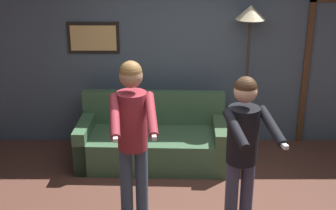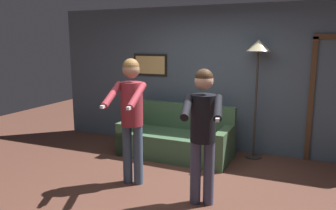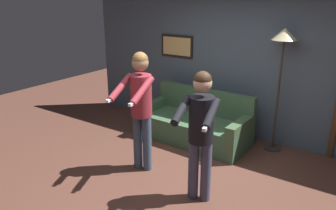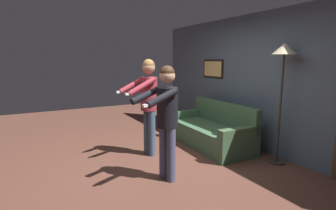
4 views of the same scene
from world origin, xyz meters
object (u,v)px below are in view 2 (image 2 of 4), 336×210
couch (177,140)px  person_standing_left (131,109)px  torchiere_lamp (258,57)px  person_standing_right (203,125)px

couch → person_standing_left: bearing=-96.3°
couch → torchiere_lamp: torchiere_lamp is taller
torchiere_lamp → person_standing_left: 2.33m
couch → person_standing_right: 1.93m
torchiere_lamp → couch: bearing=-161.7°
torchiere_lamp → person_standing_right: size_ratio=1.21×
person_standing_left → couch: bearing=83.7°
torchiere_lamp → person_standing_left: size_ratio=1.14×
person_standing_right → torchiere_lamp: bearing=80.2°
couch → torchiere_lamp: bearing=18.3°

